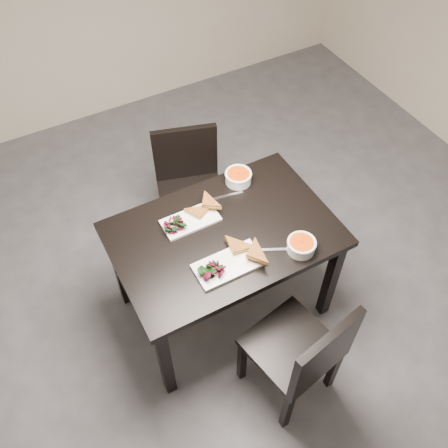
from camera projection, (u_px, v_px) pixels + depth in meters
name	position (u px, v px, depth m)	size (l,w,h in m)	color
ground	(231.00, 329.00, 3.11)	(5.00, 5.00, 0.00)	#47474C
room_shell	(237.00, 77.00, 1.70)	(5.02, 5.02, 2.81)	beige
table	(224.00, 243.00, 2.72)	(1.20, 0.80, 0.75)	black
chair_near	(304.00, 353.00, 2.48)	(0.49, 0.49, 0.85)	black
chair_far	(189.00, 183.00, 3.25)	(0.52, 0.52, 0.85)	black
plate_near	(229.00, 265.00, 2.50)	(0.35, 0.18, 0.02)	white
sandwich_near	(238.00, 253.00, 2.50)	(0.18, 0.13, 0.06)	#AF6F24
salad_near	(211.00, 269.00, 2.44)	(0.11, 0.10, 0.05)	black
soup_bowl_near	(301.00, 245.00, 2.54)	(0.15, 0.15, 0.07)	white
cutlery_near	(271.00, 250.00, 2.57)	(0.18, 0.02, 0.00)	silver
plate_far	(190.00, 221.00, 2.69)	(0.31, 0.16, 0.02)	white
sandwich_far	(202.00, 214.00, 2.67)	(0.16, 0.12, 0.05)	#AF6F24
salad_far	(173.00, 224.00, 2.63)	(0.10, 0.09, 0.04)	black
soup_bowl_far	(238.00, 177.00, 2.86)	(0.16, 0.16, 0.07)	white
cutlery_far	(228.00, 195.00, 2.81)	(0.18, 0.02, 0.00)	silver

